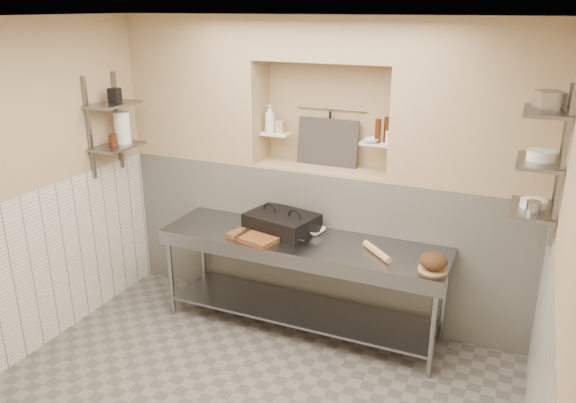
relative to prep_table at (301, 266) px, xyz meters
The scene contains 47 objects.
ceiling 2.50m from the prep_table, 90.58° to the right, with size 4.00×3.90×0.10m, color silver.
wall_left 2.50m from the prep_table, 150.15° to the right, with size 0.10×3.90×2.80m, color tan.
wall_right 2.48m from the prep_table, 30.14° to the right, with size 0.10×3.90×2.80m, color tan.
wall_back 1.11m from the prep_table, 90.84° to the left, with size 4.00×0.10×2.80m, color tan.
backwall_lower 0.57m from the prep_table, 91.21° to the left, with size 4.00×0.40×1.40m, color silver.
alcove_sill 0.95m from the prep_table, 91.21° to the left, with size 1.30×0.40×0.02m, color tan.
backwall_pillar_left 2.06m from the prep_table, 157.03° to the left, with size 1.35×0.40×1.40m, color tan.
backwall_pillar_right 2.04m from the prep_table, 23.35° to the left, with size 1.35×0.40×1.40m, color tan.
backwall_header 2.04m from the prep_table, 91.21° to the left, with size 1.30×0.40×0.40m, color tan.
wainscot_left 2.33m from the prep_table, 149.42° to the right, with size 0.02×3.90×1.40m, color silver.
wainscot_right 2.31m from the prep_table, 30.89° to the right, with size 0.02×3.90×1.40m, color silver.
alcove_shelf_left 1.30m from the prep_table, 132.09° to the left, with size 0.28×0.16×0.03m, color white.
alcove_shelf_right 1.30m from the prep_table, 49.27° to the left, with size 0.28×0.16×0.03m, color white.
utensil_rail 1.50m from the prep_table, 90.93° to the left, with size 0.02×0.02×0.70m, color gray.
hanging_steel 1.34m from the prep_table, 90.96° to the left, with size 0.02×0.02×0.30m, color black.
splash_panel 1.20m from the prep_table, 91.03° to the left, with size 0.60×0.02×0.45m, color #383330.
shelf_rail_left_a 2.30m from the prep_table, behind, with size 0.03×0.03×0.95m, color slate.
shelf_rail_left_b 2.32m from the prep_table, behind, with size 0.03×0.03×0.95m, color slate.
wall_shelf_left_lower 2.09m from the prep_table, behind, with size 0.30×0.50×0.03m, color slate.
wall_shelf_left_upper 2.30m from the prep_table, behind, with size 0.30×0.50×0.03m, color slate.
shelf_rail_right_a 2.31m from the prep_table, ahead, with size 0.03×0.03×1.05m, color slate.
shelf_rail_right_b 2.33m from the prep_table, ahead, with size 0.03×0.03×1.05m, color slate.
wall_shelf_right_lower 2.02m from the prep_table, ahead, with size 0.30×0.50×0.03m, color slate.
wall_shelf_right_mid 2.19m from the prep_table, ahead, with size 0.30×0.50×0.03m, color slate.
wall_shelf_right_upper 2.41m from the prep_table, ahead, with size 0.30×0.50×0.03m, color slate.
prep_table is the anchor object (origin of this frame).
panini_press 0.44m from the prep_table, 154.01° to the left, with size 0.69×0.57×0.17m.
cutting_board 0.50m from the prep_table, 160.56° to the right, with size 0.45×0.31×0.04m, color brown.
knife_blade 0.32m from the prep_table, 114.59° to the right, with size 0.24×0.03×0.01m, color gray.
tongs 0.62m from the prep_table, 159.60° to the right, with size 0.02×0.02×0.27m, color gray.
mixing_bowl 0.34m from the prep_table, 75.24° to the left, with size 0.21×0.21×0.05m, color white.
rolling_pin 0.76m from the prep_table, ahead, with size 0.06×0.06×0.38m, color tan.
bread_board 1.22m from the prep_table, ahead, with size 0.23×0.23×0.01m, color tan.
bread_loaf 1.24m from the prep_table, ahead, with size 0.22×0.22×0.13m, color #4C2D19.
bottle_soap 1.45m from the prep_table, 135.21° to the left, with size 0.10×0.10×0.27m, color white.
jar_alcove 1.35m from the prep_table, 128.81° to the left, with size 0.08×0.08×0.12m, color tan.
bowl_alcove 1.29m from the prep_table, 49.47° to the left, with size 0.14×0.14×0.04m, color white.
condiment_a 1.45m from the prep_table, 46.60° to the left, with size 0.06×0.06×0.23m, color #401C0C.
condiment_b 1.39m from the prep_table, 48.02° to the left, with size 0.05×0.05×0.21m, color #401C0C.
condiment_c 1.39m from the prep_table, 42.99° to the left, with size 0.07×0.07×0.11m, color white.
jug_left 2.17m from the prep_table, behind, with size 0.15×0.15×0.30m, color white.
jar_left 2.13m from the prep_table, behind, with size 0.08×0.08×0.12m, color #401C0C.
box_left_upper 2.35m from the prep_table, behind, with size 0.10×0.10×0.13m, color black.
bowl_right 2.04m from the prep_table, ahead, with size 0.18×0.18×0.05m, color white.
canister_right 2.06m from the prep_table, ahead, with size 0.09×0.09×0.09m, color gray.
bowl_right_mid 2.22m from the prep_table, ahead, with size 0.19×0.19×0.07m, color white.
basket_right 2.46m from the prep_table, ahead, with size 0.16×0.20×0.13m, color gray.
Camera 1 is at (1.75, -3.07, 2.87)m, focal length 35.00 mm.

